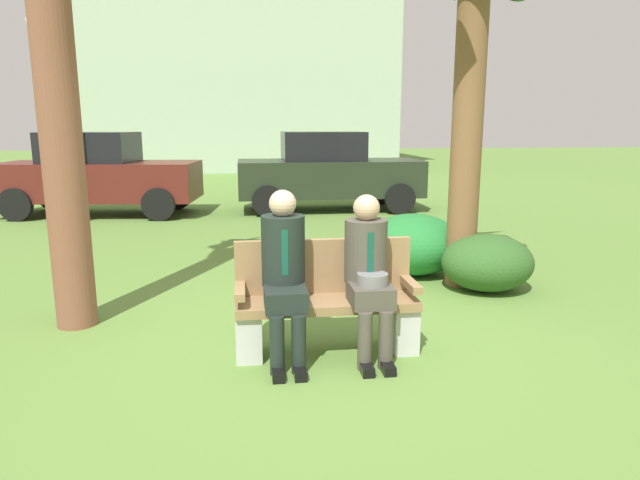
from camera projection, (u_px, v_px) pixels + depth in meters
The scene contains 10 objects.
ground_plane at pixel (329, 349), 4.59m from camera, with size 80.00×80.00×0.00m, color olive.
park_bench at pixel (326, 303), 4.51m from camera, with size 1.45×0.44×0.90m.
seated_man_left at pixel (284, 267), 4.28m from camera, with size 0.34×0.72×1.33m.
seated_man_right at pixel (368, 268), 4.36m from camera, with size 0.34×0.72×1.28m.
shrub_near_bench at pixel (487, 262), 6.19m from camera, with size 1.01×0.93×0.63m, color #2F5924.
shrub_mid_lawn at pixel (413, 244), 6.86m from camera, with size 1.20×1.10×0.75m, color #247732.
parked_car_near at pixel (98, 174), 11.36m from camera, with size 4.05×2.07×1.68m.
parked_car_far at pixel (328, 172), 12.00m from camera, with size 3.91×1.72×1.68m.
street_lamp at pixel (41, 101), 9.55m from camera, with size 0.24×0.24×3.64m.
building_backdrop at pixel (228, 20), 24.14m from camera, with size 14.01×8.62×12.56m.
Camera 1 is at (-0.65, -4.27, 1.81)m, focal length 31.29 mm.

